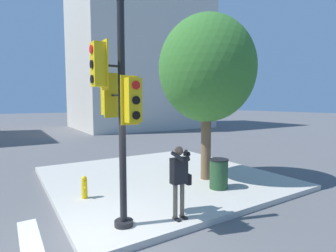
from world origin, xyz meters
name	(u,v)px	position (x,y,z in m)	size (l,w,h in m)	color
ground_plane	(101,248)	(0.00, 0.00, 0.00)	(160.00, 160.00, 0.00)	#5B5B5E
sidewalk_corner	(161,177)	(3.50, 3.50, 0.08)	(8.00, 8.00, 0.16)	#BCB7AD
traffic_signal_pole	(117,103)	(0.53, 0.33, 2.96)	(0.90, 1.34, 5.07)	black
person_photographer	(180,176)	(1.95, -0.03, 1.23)	(0.58, 0.54, 1.77)	black
street_tree	(207,69)	(4.67, 2.20, 4.16)	(3.45, 3.45, 5.92)	brown
fire_hydrant	(84,187)	(0.35, 2.57, 0.49)	(0.17, 0.23, 0.67)	yellow
trash_bin	(219,174)	(4.32, 1.14, 0.65)	(0.62, 0.62, 0.98)	#234728
building_right	(139,55)	(12.81, 24.27, 8.78)	(15.19, 11.58, 17.53)	beige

